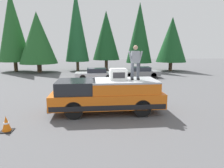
# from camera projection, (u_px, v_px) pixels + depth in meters

# --- Properties ---
(ground_plane) EXTENTS (90.00, 90.00, 0.00)m
(ground_plane) POSITION_uv_depth(u_px,v_px,m) (108.00, 109.00, 10.61)
(ground_plane) COLOR #565659
(pickup_truck) EXTENTS (2.01, 5.54, 1.65)m
(pickup_truck) POSITION_uv_depth(u_px,v_px,m) (107.00, 95.00, 10.05)
(pickup_truck) COLOR orange
(pickup_truck) RESTS_ON ground
(compressor_unit) EXTENTS (0.65, 0.84, 0.56)m
(compressor_unit) POSITION_uv_depth(u_px,v_px,m) (118.00, 74.00, 9.96)
(compressor_unit) COLOR silver
(compressor_unit) RESTS_ON pickup_truck
(person_on_truck_bed) EXTENTS (0.29, 0.72, 1.69)m
(person_on_truck_bed) POSITION_uv_depth(u_px,v_px,m) (135.00, 62.00, 9.82)
(person_on_truck_bed) COLOR #4C515B
(person_on_truck_bed) RESTS_ON pickup_truck
(parked_car_grey) EXTENTS (1.64, 4.10, 1.16)m
(parked_car_grey) POSITION_uv_depth(u_px,v_px,m) (140.00, 72.00, 21.59)
(parked_car_grey) COLOR gray
(parked_car_grey) RESTS_ON ground
(parked_car_silver) EXTENTS (1.64, 4.10, 1.16)m
(parked_car_silver) POSITION_uv_depth(u_px,v_px,m) (96.00, 74.00, 20.23)
(parked_car_silver) COLOR silver
(parked_car_silver) RESTS_ON ground
(traffic_cone) EXTENTS (0.47, 0.47, 0.62)m
(traffic_cone) POSITION_uv_depth(u_px,v_px,m) (6.00, 124.00, 7.80)
(traffic_cone) COLOR black
(traffic_cone) RESTS_ON ground
(conifer_far_left) EXTENTS (4.09, 4.09, 7.26)m
(conifer_far_left) POSITION_uv_depth(u_px,v_px,m) (172.00, 40.00, 27.24)
(conifer_far_left) COLOR #4C3826
(conifer_far_left) RESTS_ON ground
(conifer_left) EXTENTS (3.59, 3.59, 9.24)m
(conifer_left) POSITION_uv_depth(u_px,v_px,m) (139.00, 33.00, 27.55)
(conifer_left) COLOR #4C3826
(conifer_left) RESTS_ON ground
(conifer_center_left) EXTENTS (3.75, 3.75, 8.14)m
(conifer_center_left) POSITION_uv_depth(u_px,v_px,m) (106.00, 36.00, 27.67)
(conifer_center_left) COLOR #4C3826
(conifer_center_left) RESTS_ON ground
(conifer_center_right) EXTENTS (3.23, 3.23, 10.73)m
(conifer_center_right) POSITION_uv_depth(u_px,v_px,m) (76.00, 26.00, 27.02)
(conifer_center_right) COLOR #4C3826
(conifer_center_right) RESTS_ON ground
(conifer_right) EXTENTS (4.78, 4.78, 7.67)m
(conifer_right) POSITION_uv_depth(u_px,v_px,m) (38.00, 38.00, 25.53)
(conifer_right) COLOR #4C3826
(conifer_right) RESTS_ON ground
(conifer_far_right) EXTENTS (4.02, 4.02, 10.48)m
(conifer_far_right) POSITION_uv_depth(u_px,v_px,m) (12.00, 27.00, 26.26)
(conifer_far_right) COLOR #4C3826
(conifer_far_right) RESTS_ON ground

